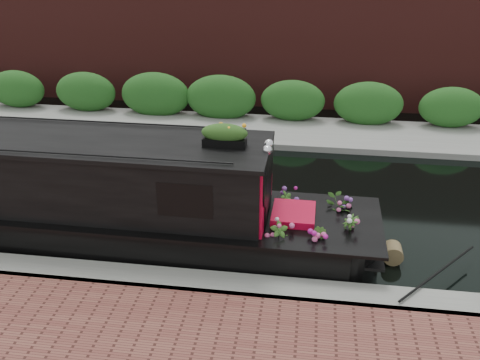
# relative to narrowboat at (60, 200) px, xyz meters

# --- Properties ---
(ground) EXTENTS (80.00, 80.00, 0.00)m
(ground) POSITION_rel_narrowboat_xyz_m (1.83, 1.91, -0.80)
(ground) COLOR black
(ground) RESTS_ON ground
(near_bank_coping) EXTENTS (40.00, 0.60, 0.50)m
(near_bank_coping) POSITION_rel_narrowboat_xyz_m (1.83, -1.39, -0.80)
(near_bank_coping) COLOR gray
(near_bank_coping) RESTS_ON ground
(far_bank_path) EXTENTS (40.00, 2.40, 0.34)m
(far_bank_path) POSITION_rel_narrowboat_xyz_m (1.83, 6.11, -0.80)
(far_bank_path) COLOR gray
(far_bank_path) RESTS_ON ground
(far_hedge) EXTENTS (40.00, 1.10, 2.80)m
(far_hedge) POSITION_rel_narrowboat_xyz_m (1.83, 7.01, -0.80)
(far_hedge) COLOR #22561C
(far_hedge) RESTS_ON ground
(far_brick_wall) EXTENTS (40.00, 1.00, 8.00)m
(far_brick_wall) POSITION_rel_narrowboat_xyz_m (1.83, 9.11, -0.80)
(far_brick_wall) COLOR #4C1C19
(far_brick_wall) RESTS_ON ground
(narrowboat) EXTENTS (11.45, 2.13, 2.69)m
(narrowboat) POSITION_rel_narrowboat_xyz_m (0.00, 0.00, 0.00)
(narrowboat) COLOR black
(narrowboat) RESTS_ON ground
(rope_fender) EXTENTS (0.35, 0.34, 0.35)m
(rope_fender) POSITION_rel_narrowboat_xyz_m (6.22, -0.00, -0.62)
(rope_fender) COLOR brown
(rope_fender) RESTS_ON ground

